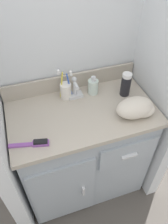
{
  "coord_description": "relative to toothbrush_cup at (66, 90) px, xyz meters",
  "views": [
    {
      "loc": [
        -0.28,
        -0.86,
        1.7
      ],
      "look_at": [
        0.0,
        -0.02,
        0.83
      ],
      "focal_mm": 35.0,
      "sensor_mm": 36.0,
      "label": 1
    }
  ],
  "objects": [
    {
      "name": "vanity",
      "position": [
        0.05,
        -0.16,
        -0.44
      ],
      "size": [
        0.86,
        0.5,
        0.81
      ],
      "color": "#9EA8B2",
      "rests_on": "ground_plane"
    },
    {
      "name": "wall_right",
      "position": [
        0.54,
        -0.15,
        0.23
      ],
      "size": [
        0.08,
        0.57,
        2.2
      ],
      "primitive_type": "cube",
      "color": "silver",
      "rests_on": "ground_plane"
    },
    {
      "name": "sink_faucet",
      "position": [
        0.06,
        -0.01,
        -0.01
      ],
      "size": [
        0.09,
        0.09,
        0.14
      ],
      "color": "silver",
      "rests_on": "vanity"
    },
    {
      "name": "backsplash",
      "position": [
        0.06,
        0.08,
        -0.0
      ],
      "size": [
        0.86,
        0.02,
        0.1
      ],
      "color": "#B2A899",
      "rests_on": "vanity"
    },
    {
      "name": "ground_plane",
      "position": [
        0.06,
        -0.15,
        -0.87
      ],
      "size": [
        6.0,
        6.0,
        0.0
      ],
      "primitive_type": "plane",
      "color": "#4C4742"
    },
    {
      "name": "hairbrush",
      "position": [
        -0.25,
        -0.3,
        -0.05
      ],
      "size": [
        0.2,
        0.07,
        0.03
      ],
      "rotation": [
        0.0,
        0.0,
        -0.23
      ],
      "color": "purple",
      "rests_on": "vanity"
    },
    {
      "name": "hand_towel",
      "position": [
        0.34,
        -0.27,
        -0.01
      ],
      "size": [
        0.22,
        0.14,
        0.11
      ],
      "color": "beige",
      "rests_on": "vanity"
    },
    {
      "name": "soap_dispenser",
      "position": [
        0.17,
        -0.01,
        -0.01
      ],
      "size": [
        0.06,
        0.07,
        0.13
      ],
      "color": "silver",
      "rests_on": "vanity"
    },
    {
      "name": "shaving_cream_can",
      "position": [
        0.36,
        -0.09,
        0.02
      ],
      "size": [
        0.06,
        0.06,
        0.15
      ],
      "color": "black",
      "rests_on": "vanity"
    },
    {
      "name": "wall_back",
      "position": [
        0.06,
        0.14,
        0.23
      ],
      "size": [
        1.04,
        0.08,
        2.2
      ],
      "primitive_type": "cube",
      "color": "silver",
      "rests_on": "ground_plane"
    },
    {
      "name": "toothbrush_cup",
      "position": [
        0.0,
        0.0,
        0.0
      ],
      "size": [
        0.09,
        0.07,
        0.2
      ],
      "color": "white",
      "rests_on": "vanity"
    }
  ]
}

